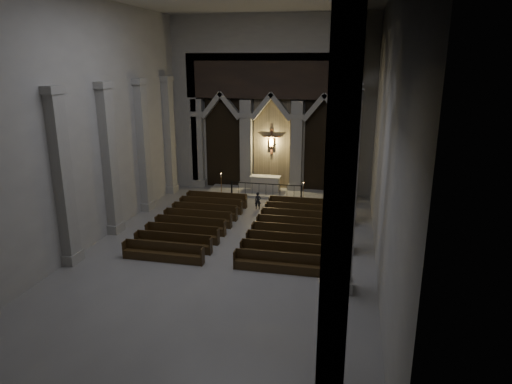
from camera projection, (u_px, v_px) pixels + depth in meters
The scene contains 11 objects.
room at pixel (225, 94), 20.05m from camera, with size 24.00×24.10×12.00m.
sanctuary_wall at pixel (271, 97), 31.15m from camera, with size 14.00×0.77×12.00m.
right_arcade at pixel (353, 89), 20.11m from camera, with size 1.00×24.00×12.00m.
left_pilasters at pixel (128, 155), 25.74m from camera, with size 0.60×13.00×8.03m.
sanctuary_step at pixel (268, 192), 32.09m from camera, with size 8.50×2.60×0.15m, color #A09D95.
altar at pixel (265, 183), 32.08m from camera, with size 2.11×0.85×1.07m.
altar_rail at pixel (266, 188), 31.13m from camera, with size 4.93×0.09×0.97m.
candle_stand_left at pixel (221, 189), 31.66m from camera, with size 0.26×0.26×1.55m.
candle_stand_right at pixel (303, 196), 30.22m from camera, with size 0.22×0.22×1.30m.
pews at pixel (242, 228), 24.74m from camera, with size 9.34×8.95×0.88m.
worshipper at pixel (258, 201), 28.60m from camera, with size 0.40×0.26×1.08m, color black.
Camera 1 is at (5.69, -19.69, 9.05)m, focal length 32.00 mm.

